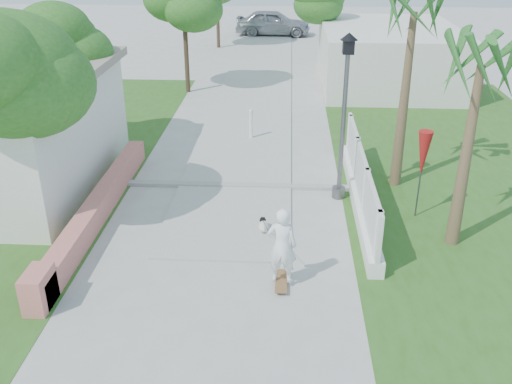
# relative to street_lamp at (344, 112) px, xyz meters

# --- Properties ---
(ground) EXTENTS (90.00, 90.00, 0.00)m
(ground) POSITION_rel_street_lamp_xyz_m (-2.90, -5.50, -2.43)
(ground) COLOR #B7B7B2
(ground) RESTS_ON ground
(path_strip) EXTENTS (3.20, 36.00, 0.06)m
(path_strip) POSITION_rel_street_lamp_xyz_m (-2.90, 14.50, -2.40)
(path_strip) COLOR #B7B7B2
(path_strip) RESTS_ON ground
(curb) EXTENTS (6.50, 0.25, 0.10)m
(curb) POSITION_rel_street_lamp_xyz_m (-2.90, 0.50, -2.38)
(curb) COLOR #999993
(curb) RESTS_ON ground
(grass_left) EXTENTS (8.00, 20.00, 0.01)m
(grass_left) POSITION_rel_street_lamp_xyz_m (-9.90, 2.50, -2.42)
(grass_left) COLOR #30551B
(grass_left) RESTS_ON ground
(grass_right) EXTENTS (8.00, 20.00, 0.01)m
(grass_right) POSITION_rel_street_lamp_xyz_m (4.10, 2.50, -2.42)
(grass_right) COLOR #30551B
(grass_right) RESTS_ON ground
(pink_wall) EXTENTS (0.45, 8.20, 0.80)m
(pink_wall) POSITION_rel_street_lamp_xyz_m (-6.20, -1.95, -2.11)
(pink_wall) COLOR tan
(pink_wall) RESTS_ON ground
(lattice_fence) EXTENTS (0.35, 7.00, 1.50)m
(lattice_fence) POSITION_rel_street_lamp_xyz_m (0.50, -0.50, -1.88)
(lattice_fence) COLOR white
(lattice_fence) RESTS_ON ground
(building_right) EXTENTS (6.00, 8.00, 2.60)m
(building_right) POSITION_rel_street_lamp_xyz_m (3.10, 12.50, -1.13)
(building_right) COLOR silver
(building_right) RESTS_ON ground
(street_lamp) EXTENTS (0.44, 0.44, 4.44)m
(street_lamp) POSITION_rel_street_lamp_xyz_m (0.00, 0.00, 0.00)
(street_lamp) COLOR #59595E
(street_lamp) RESTS_ON ground
(bollard) EXTENTS (0.14, 0.14, 1.09)m
(bollard) POSITION_rel_street_lamp_xyz_m (-2.70, 4.50, -1.84)
(bollard) COLOR white
(bollard) RESTS_ON ground
(patio_umbrella) EXTENTS (0.36, 0.36, 2.30)m
(patio_umbrella) POSITION_rel_street_lamp_xyz_m (1.90, -1.00, -0.74)
(patio_umbrella) COLOR #59595E
(patio_umbrella) RESTS_ON ground
(tree_left_near) EXTENTS (3.60, 3.60, 5.28)m
(tree_left_near) POSITION_rel_street_lamp_xyz_m (-7.38, -2.52, 1.40)
(tree_left_near) COLOR #4C3826
(tree_left_near) RESTS_ON ground
(tree_left_mid) EXTENTS (3.20, 3.20, 4.85)m
(tree_left_mid) POSITION_rel_street_lamp_xyz_m (-8.38, 2.98, 1.07)
(tree_left_mid) COLOR #4C3826
(tree_left_mid) RESTS_ON ground
(tree_path_left) EXTENTS (3.40, 3.40, 5.23)m
(tree_path_left) POSITION_rel_street_lamp_xyz_m (-5.88, 10.48, 1.39)
(tree_path_left) COLOR #4C3826
(tree_path_left) RESTS_ON ground
(tree_path_right) EXTENTS (3.00, 3.00, 4.79)m
(tree_path_right) POSITION_rel_street_lamp_xyz_m (0.32, 14.48, 1.07)
(tree_path_right) COLOR #4C3826
(tree_path_right) RESTS_ON ground
(palm_far) EXTENTS (1.80, 1.80, 5.30)m
(palm_far) POSITION_rel_street_lamp_xyz_m (1.70, 1.00, 2.06)
(palm_far) COLOR brown
(palm_far) RESTS_ON ground
(palm_near) EXTENTS (1.80, 1.80, 4.70)m
(palm_near) POSITION_rel_street_lamp_xyz_m (2.50, -2.30, 1.53)
(palm_near) COLOR brown
(palm_near) RESTS_ON ground
(skateboarder) EXTENTS (0.79, 2.78, 1.78)m
(skateboarder) POSITION_rel_street_lamp_xyz_m (-1.69, -3.65, -1.61)
(skateboarder) COLOR brown
(skateboarder) RESTS_ON ground
(dog) EXTENTS (0.28, 0.53, 0.37)m
(dog) POSITION_rel_street_lamp_xyz_m (-1.97, -2.10, -2.23)
(dog) COLOR white
(dog) RESTS_ON ground
(parked_car) EXTENTS (4.94, 2.10, 1.67)m
(parked_car) POSITION_rel_street_lamp_xyz_m (-2.55, 24.72, -1.59)
(parked_car) COLOR #ADB1B5
(parked_car) RESTS_ON ground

